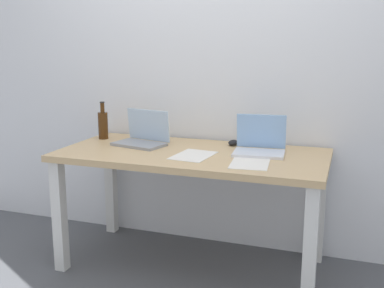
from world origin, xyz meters
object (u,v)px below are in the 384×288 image
desk (192,168)px  laptop_right (260,145)px  laptop_left (142,137)px  beer_bottle (103,124)px  computer_mouse (233,143)px

desk → laptop_right: bearing=13.6°
desk → laptop_left: size_ratio=4.44×
laptop_left → laptop_right: (0.78, 0.00, -0.00)m
beer_bottle → laptop_left: bearing=-14.2°
beer_bottle → computer_mouse: size_ratio=2.62×
laptop_right → laptop_left: bearing=-179.7°
laptop_right → beer_bottle: 1.13m
laptop_left → laptop_right: size_ratio=1.15×
beer_bottle → laptop_right: bearing=-4.2°
computer_mouse → beer_bottle: bearing=-171.1°
laptop_right → beer_bottle: beer_bottle is taller
laptop_right → computer_mouse: size_ratio=3.23×
beer_bottle → computer_mouse: (0.92, 0.09, -0.09)m
desk → computer_mouse: size_ratio=16.50×
desk → laptop_right: (0.40, 0.10, 0.15)m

